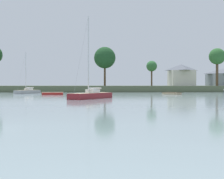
# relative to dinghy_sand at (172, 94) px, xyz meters

# --- Properties ---
(far_shore_bank) EXTENTS (192.71, 41.14, 1.57)m
(far_shore_bank) POSITION_rel_dinghy_sand_xyz_m (-18.76, 37.01, 0.65)
(far_shore_bank) COLOR #4C563D
(far_shore_bank) RESTS_ON ground
(dinghy_sand) EXTENTS (3.40, 4.15, 0.54)m
(dinghy_sand) POSITION_rel_dinghy_sand_xyz_m (0.00, 0.00, 0.00)
(dinghy_sand) COLOR tan
(dinghy_sand) RESTS_ON ground
(sailboat_grey) EXTENTS (4.42, 6.64, 9.06)m
(sailboat_grey) POSITION_rel_dinghy_sand_xyz_m (-28.93, 7.51, 0.06)
(sailboat_grey) COLOR gray
(sailboat_grey) RESTS_ON ground
(sailboat_maroon) EXTENTS (5.66, 7.59, 11.12)m
(sailboat_maroon) POSITION_rel_dinghy_sand_xyz_m (-14.41, -16.86, 0.10)
(sailboat_maroon) COLOR maroon
(sailboat_maroon) RESTS_ON ground
(dinghy_red) EXTENTS (4.05, 2.04, 0.66)m
(dinghy_red) POSITION_rel_dinghy_sand_xyz_m (-22.19, -0.99, 0.03)
(dinghy_red) COLOR #B2231E
(dinghy_red) RESTS_ON ground
(shore_tree_inland_c) EXTENTS (5.76, 5.76, 10.41)m
(shore_tree_inland_c) POSITION_rel_dinghy_sand_xyz_m (-12.60, 24.02, 8.92)
(shore_tree_inland_c) COLOR brown
(shore_tree_inland_c) RESTS_ON far_shore_bank
(shore_tree_center) EXTENTS (4.20, 4.20, 9.74)m
(shore_tree_center) POSITION_rel_dinghy_sand_xyz_m (16.51, 20.75, 8.91)
(shore_tree_center) COLOR brown
(shore_tree_center) RESTS_ON far_shore_bank
(shore_tree_center_right) EXTENTS (3.20, 3.20, 7.47)m
(shore_tree_center_right) POSITION_rel_dinghy_sand_xyz_m (1.43, 33.05, 7.19)
(shore_tree_center_right) COLOR brown
(shore_tree_center_right) RESTS_ON far_shore_bank
(cottage_near_water) EXTENTS (7.92, 9.26, 7.00)m
(cottage_near_water) POSITION_rel_dinghy_sand_xyz_m (12.52, 41.52, 5.05)
(cottage_near_water) COLOR silver
(cottage_near_water) RESTS_ON far_shore_bank
(cottage_behind_trees) EXTENTS (9.84, 10.66, 5.75)m
(cottage_behind_trees) POSITION_rel_dinghy_sand_xyz_m (27.59, 44.19, 4.40)
(cottage_behind_trees) COLOR gray
(cottage_behind_trees) RESTS_ON far_shore_bank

